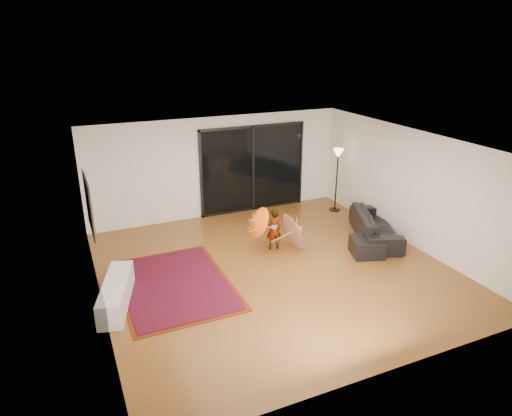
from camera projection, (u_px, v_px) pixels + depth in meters
floor at (275, 269)px, 9.69m from camera, size 7.00×7.00×0.00m
ceiling at (277, 144)px, 8.73m from camera, size 7.00×7.00×0.00m
wall_back at (218, 167)px, 12.20m from camera, size 7.00×0.00×7.00m
wall_front at (388, 294)px, 6.22m from camera, size 7.00×0.00×7.00m
wall_left at (94, 239)px, 7.89m from camera, size 0.00×7.00×7.00m
wall_right at (412, 188)px, 10.53m from camera, size 0.00×7.00×7.00m
sliding_door at (253, 169)px, 12.60m from camera, size 3.06×0.07×2.40m
painting at (89, 204)px, 8.65m from camera, size 0.04×1.28×1.08m
media_console at (116, 293)px, 8.34m from camera, size 0.89×1.74×0.47m
speaker at (117, 296)px, 8.37m from camera, size 0.40×0.40×0.35m
persian_rug at (175, 284)px, 9.08m from camera, size 2.13×2.97×0.02m
sofa at (375, 226)px, 11.09m from camera, size 1.67×2.35×0.64m
ottoman at (367, 247)px, 10.26m from camera, size 0.86×0.86×0.39m
floor_lamp at (338, 162)px, 12.47m from camera, size 0.30×0.30×1.77m
child at (274, 230)px, 10.44m from camera, size 0.39×0.30×0.98m
parasol_orange at (253, 224)px, 10.10m from camera, size 0.50×0.74×0.83m
parasol_white at (300, 227)px, 10.53m from camera, size 0.53×0.90×0.92m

